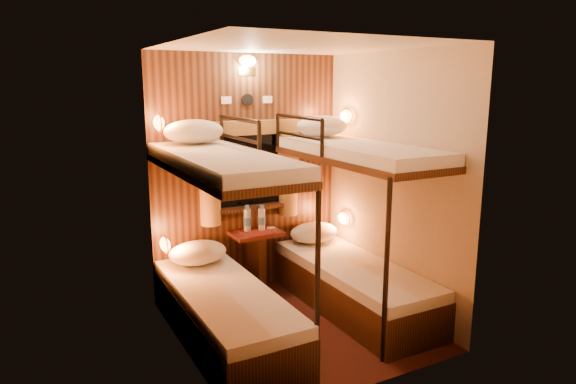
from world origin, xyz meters
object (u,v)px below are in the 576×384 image
bunk_right (354,253)px  table (256,254)px  bunk_left (224,276)px  bottle_left (247,220)px  bottle_right (262,219)px

bunk_right → table: bearing=129.7°
bunk_right → table: size_ratio=2.90×
bunk_left → table: size_ratio=2.90×
bottle_left → bottle_right: 0.15m
bottle_left → bottle_right: bearing=-10.0°
bunk_right → bottle_right: bearing=125.2°
bunk_left → bottle_right: bearing=48.2°
bunk_right → bottle_left: 1.12m
bunk_left → bunk_right: 1.30m
bunk_left → bunk_right: bearing=0.0°
bunk_left → bottle_left: size_ratio=7.06×
table → bottle_left: 0.36m
bottle_right → table: bearing=-159.8°
table → bottle_right: size_ratio=2.55×
bunk_left → table: 1.02m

